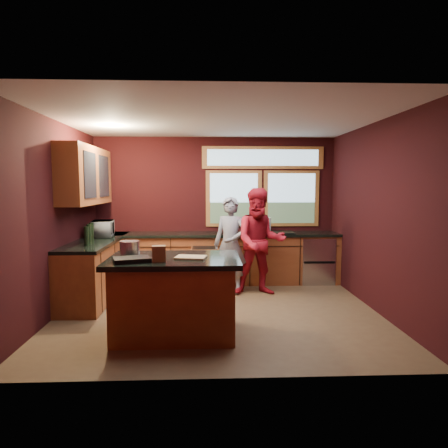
{
  "coord_description": "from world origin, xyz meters",
  "views": [
    {
      "loc": [
        -0.16,
        -5.57,
        1.8
      ],
      "look_at": [
        0.1,
        0.4,
        1.22
      ],
      "focal_mm": 32.0,
      "sensor_mm": 36.0,
      "label": 1
    }
  ],
  "objects": [
    {
      "name": "microwave",
      "position": [
        -1.92,
        1.21,
        1.07
      ],
      "size": [
        0.4,
        0.54,
        0.28
      ],
      "primitive_type": "imported",
      "rotation": [
        0.0,
        0.0,
        1.71
      ],
      "color": "#999999",
      "rests_on": "left_counter"
    },
    {
      "name": "person_red",
      "position": [
        0.71,
        0.89,
        0.88
      ],
      "size": [
        0.86,
        0.68,
        1.76
      ],
      "primitive_type": "imported",
      "rotation": [
        0.0,
        0.0,
        0.01
      ],
      "color": "maroon",
      "rests_on": "floor"
    },
    {
      "name": "person_grey",
      "position": [
        0.23,
        1.03,
        0.81
      ],
      "size": [
        0.69,
        0.59,
        1.61
      ],
      "primitive_type": "imported",
      "rotation": [
        0.0,
        0.0,
        -0.42
      ],
      "color": "slate",
      "rests_on": "floor"
    },
    {
      "name": "cutting_board",
      "position": [
        -0.35,
        -0.91,
        0.95
      ],
      "size": [
        0.39,
        0.31,
        0.02
      ],
      "primitive_type": "cube",
      "rotation": [
        0.0,
        0.0,
        -0.19
      ],
      "color": "#A88256",
      "rests_on": "island"
    },
    {
      "name": "paper_towel",
      "position": [
        0.96,
        1.7,
        1.07
      ],
      "size": [
        0.12,
        0.12,
        0.28
      ],
      "primitive_type": "cylinder",
      "color": "white",
      "rests_on": "back_counter"
    },
    {
      "name": "room_shell",
      "position": [
        -0.6,
        0.32,
        1.8
      ],
      "size": [
        4.52,
        4.02,
        2.71
      ],
      "color": "black",
      "rests_on": "ground"
    },
    {
      "name": "black_tray",
      "position": [
        -1.0,
        -1.11,
        0.97
      ],
      "size": [
        0.46,
        0.38,
        0.05
      ],
      "primitive_type": "cube",
      "rotation": [
        0.0,
        0.0,
        0.29
      ],
      "color": "black",
      "rests_on": "island"
    },
    {
      "name": "floor",
      "position": [
        0.0,
        0.0,
        0.0
      ],
      "size": [
        4.5,
        4.5,
        0.0
      ],
      "primitive_type": "plane",
      "color": "brown",
      "rests_on": "ground"
    },
    {
      "name": "left_counter",
      "position": [
        -1.95,
        0.85,
        0.47
      ],
      "size": [
        0.64,
        2.3,
        0.93
      ],
      "color": "brown",
      "rests_on": "floor"
    },
    {
      "name": "back_counter",
      "position": [
        0.2,
        1.7,
        0.46
      ],
      "size": [
        4.5,
        0.64,
        0.93
      ],
      "color": "brown",
      "rests_on": "floor"
    },
    {
      "name": "paper_bag",
      "position": [
        -0.7,
        -1.11,
        1.03
      ],
      "size": [
        0.16,
        0.14,
        0.18
      ],
      "primitive_type": "cube",
      "rotation": [
        0.0,
        0.0,
        0.13
      ],
      "color": "brown",
      "rests_on": "island"
    },
    {
      "name": "stock_pot",
      "position": [
        -1.1,
        -0.71,
        1.03
      ],
      "size": [
        0.24,
        0.24,
        0.18
      ],
      "primitive_type": "cylinder",
      "color": "silver",
      "rests_on": "island"
    },
    {
      "name": "potted_plant",
      "position": [
        0.83,
        1.75,
        1.09
      ],
      "size": [
        0.29,
        0.25,
        0.32
      ],
      "primitive_type": "imported",
      "color": "#999999",
      "rests_on": "back_counter"
    },
    {
      "name": "island",
      "position": [
        -0.55,
        -0.86,
        0.48
      ],
      "size": [
        1.55,
        1.05,
        0.95
      ],
      "color": "brown",
      "rests_on": "floor"
    }
  ]
}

